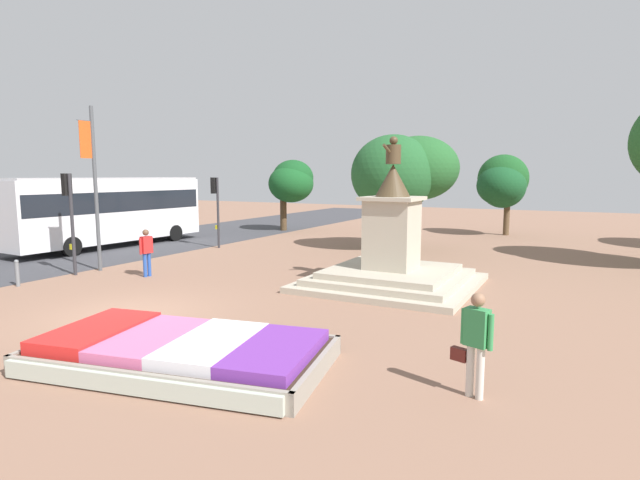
# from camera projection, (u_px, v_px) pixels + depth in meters

# --- Properties ---
(ground_plane) EXTENTS (95.10, 95.10, 0.00)m
(ground_plane) POSITION_uv_depth(u_px,v_px,m) (128.00, 314.00, 13.20)
(ground_plane) COLOR #8C6651
(flower_planter) EXTENTS (6.09, 4.02, 0.60)m
(flower_planter) POSITION_uv_depth(u_px,v_px,m) (180.00, 352.00, 9.64)
(flower_planter) COLOR #38281C
(flower_planter) RESTS_ON ground_plane
(statue_monument) EXTENTS (5.37, 5.37, 4.90)m
(statue_monument) POSITION_uv_depth(u_px,v_px,m) (391.00, 257.00, 16.53)
(statue_monument) COLOR #B4AA95
(statue_monument) RESTS_ON ground_plane
(traffic_light_mid_block) EXTENTS (0.41, 0.30, 3.72)m
(traffic_light_mid_block) POSITION_uv_depth(u_px,v_px,m) (69.00, 206.00, 18.14)
(traffic_light_mid_block) COLOR #2D2D33
(traffic_light_mid_block) RESTS_ON ground_plane
(traffic_light_far_corner) EXTENTS (0.41, 0.29, 3.55)m
(traffic_light_far_corner) POSITION_uv_depth(u_px,v_px,m) (216.00, 200.00, 25.04)
(traffic_light_far_corner) COLOR #2D2D33
(traffic_light_far_corner) RESTS_ON ground_plane
(banner_pole) EXTENTS (0.16, 0.66, 6.21)m
(banner_pole) POSITION_uv_depth(u_px,v_px,m) (95.00, 185.00, 18.81)
(banner_pole) COLOR #4C5156
(banner_pole) RESTS_ON ground_plane
(city_bus) EXTENTS (2.87, 10.40, 3.53)m
(city_bus) POSITION_uv_depth(u_px,v_px,m) (108.00, 208.00, 25.37)
(city_bus) COLOR silver
(city_bus) RESTS_ON ground_plane
(pedestrian_with_handbag) EXTENTS (0.71, 0.35, 1.77)m
(pedestrian_with_handbag) POSITION_uv_depth(u_px,v_px,m) (475.00, 338.00, 8.15)
(pedestrian_with_handbag) COLOR beige
(pedestrian_with_handbag) RESTS_ON ground_plane
(pedestrian_crossing_plaza) EXTENTS (0.26, 0.57, 1.73)m
(pedestrian_crossing_plaza) POSITION_uv_depth(u_px,v_px,m) (146.00, 249.00, 18.00)
(pedestrian_crossing_plaza) COLOR #264CA5
(pedestrian_crossing_plaza) RESTS_ON ground_plane
(kerb_bollard_north) EXTENTS (0.14, 0.14, 0.90)m
(kerb_bollard_north) POSITION_uv_depth(u_px,v_px,m) (17.00, 272.00, 16.47)
(kerb_bollard_north) COLOR slate
(kerb_bollard_north) RESTS_ON ground_plane
(park_tree_behind_statue) EXTENTS (2.94, 3.04, 4.66)m
(park_tree_behind_statue) POSITION_uv_depth(u_px,v_px,m) (292.00, 181.00, 32.64)
(park_tree_behind_statue) COLOR #4C3823
(park_tree_behind_statue) RESTS_ON ground_plane
(park_tree_far_right) EXTENTS (4.92, 4.73, 5.58)m
(park_tree_far_right) POSITION_uv_depth(u_px,v_px,m) (404.00, 172.00, 24.04)
(park_tree_far_right) COLOR #4C3823
(park_tree_far_right) RESTS_ON ground_plane
(park_tree_street_side) EXTENTS (2.99, 3.28, 4.91)m
(park_tree_street_side) POSITION_uv_depth(u_px,v_px,m) (502.00, 183.00, 30.10)
(park_tree_street_side) COLOR brown
(park_tree_street_side) RESTS_ON ground_plane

